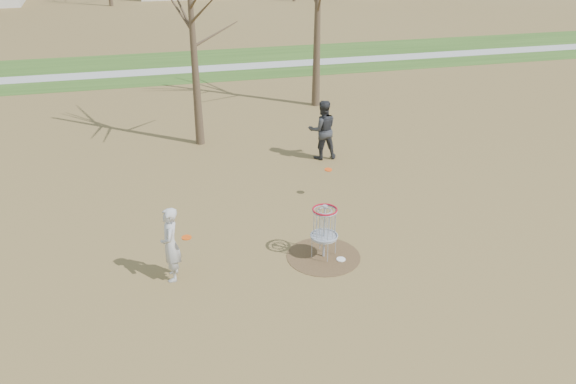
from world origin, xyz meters
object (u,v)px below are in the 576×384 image
(player_throwing, at_px, (323,130))
(disc_grounded, at_px, (341,259))
(player_standing, at_px, (171,244))
(disc_golf_basket, at_px, (324,223))

(player_throwing, distance_m, disc_grounded, 6.56)
(player_throwing, relative_size, disc_grounded, 9.25)
(player_standing, distance_m, player_throwing, 8.15)
(player_standing, height_order, disc_grounded, player_standing)
(disc_grounded, height_order, disc_golf_basket, disc_golf_basket)
(disc_golf_basket, bearing_deg, player_throwing, 72.66)
(player_standing, relative_size, disc_golf_basket, 1.31)
(player_standing, xyz_separation_m, player_throwing, (5.47, 6.04, 0.13))
(player_throwing, bearing_deg, disc_golf_basket, 75.56)
(player_standing, distance_m, disc_grounded, 4.05)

